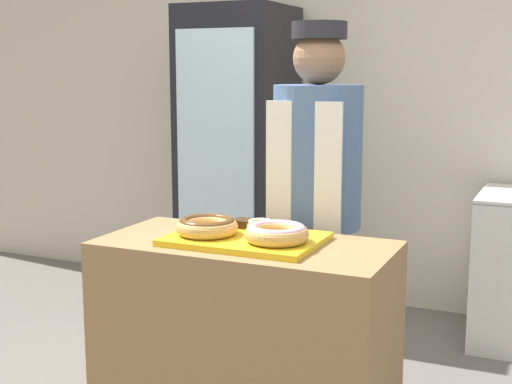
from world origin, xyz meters
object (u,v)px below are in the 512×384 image
Objects in this scene: donut_light_glaze at (277,232)px; baker_person at (316,211)px; brownie_back_left at (244,223)px; donut_mini_center at (260,224)px; donut_chocolate_glaze at (207,226)px; beverage_fridge at (238,159)px; brownie_back_right at (277,226)px; serving_tray at (245,239)px.

baker_person is at bearing 94.69° from donut_light_glaze.
donut_mini_center is at bearing -0.00° from brownie_back_left.
donut_chocolate_glaze is 1.00× the size of donut_light_glaze.
donut_chocolate_glaze is 0.12× the size of beverage_fridge.
donut_chocolate_glaze is 0.29m from donut_light_glaze.
donut_chocolate_glaze is 3.05× the size of brownie_back_left.
donut_light_glaze is 0.19m from brownie_back_right.
serving_tray is at bearing 15.01° from donut_chocolate_glaze.
brownie_back_left is 1.78m from beverage_fridge.
beverage_fridge is (-0.93, 1.60, 0.04)m from brownie_back_right.
serving_tray is at bearing 164.99° from donut_light_glaze.
donut_mini_center is at bearing 50.89° from donut_chocolate_glaze.
donut_chocolate_glaze is (-0.15, -0.04, 0.05)m from serving_tray.
beverage_fridge is (-0.86, 1.60, 0.04)m from donut_mini_center.
donut_chocolate_glaze reaches higher than brownie_back_right.
brownie_back_left is 0.14m from brownie_back_right.
donut_chocolate_glaze is 1.92m from beverage_fridge.
donut_light_glaze is 0.23m from donut_mini_center.
brownie_back_right reaches higher than serving_tray.
donut_chocolate_glaze is 0.19m from brownie_back_left.
donut_light_glaze is at bearing -39.43° from brownie_back_left.
brownie_back_left is (-0.07, 0.00, -0.00)m from donut_mini_center.
serving_tray is at bearing -90.00° from donut_mini_center.
brownie_back_left is at bearing -113.14° from baker_person.
baker_person is 1.53m from beverage_fridge.
serving_tray is 0.16m from brownie_back_left.
donut_light_glaze reaches higher than brownie_back_right.
baker_person is at bearing 86.28° from brownie_back_right.
beverage_fridge is (-0.71, 1.78, 0.02)m from donut_chocolate_glaze.
beverage_fridge is at bearing 116.33° from serving_tray.
beverage_fridge is at bearing 120.28° from brownie_back_right.
serving_tray is 1.94m from beverage_fridge.
brownie_back_right is (0.07, 0.00, -0.00)m from donut_mini_center.
donut_light_glaze is 0.14× the size of baker_person.
beverage_fridge is at bearing 119.52° from donut_light_glaze.
beverage_fridge reaches higher than donut_mini_center.
beverage_fridge is at bearing 111.90° from donut_chocolate_glaze.
beverage_fridge reaches higher than brownie_back_left.
donut_mini_center is (-0.15, 0.18, -0.02)m from donut_light_glaze.
serving_tray is 7.28× the size of brownie_back_right.
baker_person is at bearing 66.86° from brownie_back_left.
baker_person is at bearing -51.33° from beverage_fridge.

